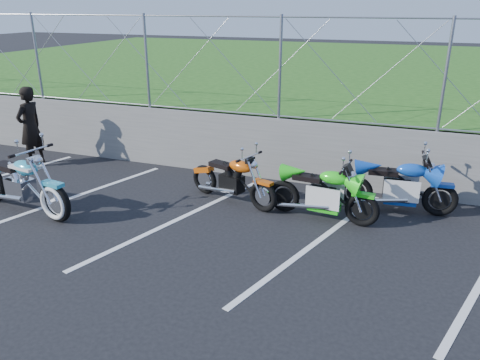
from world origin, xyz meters
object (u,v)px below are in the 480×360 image
at_px(cruiser_turquoise, 22,186).
at_px(sportbike_blue, 400,188).
at_px(person_standing, 30,127).
at_px(sportbike_green, 324,195).
at_px(naked_orange, 234,181).

height_order(cruiser_turquoise, sportbike_blue, cruiser_turquoise).
bearing_deg(cruiser_turquoise, sportbike_blue, 30.31).
relative_size(sportbike_blue, person_standing, 1.12).
relative_size(sportbike_green, person_standing, 1.09).
distance_m(sportbike_blue, person_standing, 7.97).
xyz_separation_m(naked_orange, sportbike_blue, (2.89, 0.63, 0.03)).
xyz_separation_m(sportbike_green, person_standing, (-6.76, 0.56, 0.46)).
bearing_deg(person_standing, sportbike_blue, 92.32).
bearing_deg(person_standing, cruiser_turquoise, 40.29).
relative_size(cruiser_turquoise, sportbike_green, 1.24).
distance_m(naked_orange, sportbike_blue, 2.95).
distance_m(naked_orange, sportbike_green, 1.70).
bearing_deg(sportbike_green, naked_orange, -178.85).
bearing_deg(sportbike_blue, naked_orange, -173.27).
height_order(sportbike_green, person_standing, person_standing).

